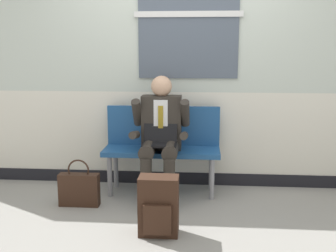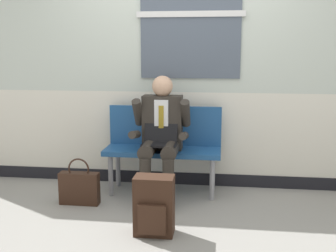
{
  "view_description": "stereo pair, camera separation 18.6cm",
  "coord_description": "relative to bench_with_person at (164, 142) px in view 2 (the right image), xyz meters",
  "views": [
    {
      "loc": [
        0.24,
        -3.8,
        1.5
      ],
      "look_at": [
        -0.08,
        0.12,
        0.75
      ],
      "focal_mm": 44.26,
      "sensor_mm": 36.0,
      "label": 1
    },
    {
      "loc": [
        0.43,
        -3.78,
        1.5
      ],
      "look_at": [
        -0.08,
        0.12,
        0.75
      ],
      "focal_mm": 44.26,
      "sensor_mm": 36.0,
      "label": 2
    }
  ],
  "objects": [
    {
      "name": "backpack",
      "position": [
        0.07,
        -1.06,
        -0.28
      ],
      "size": [
        0.32,
        0.23,
        0.49
      ],
      "color": "#331E14",
      "rests_on": "ground"
    },
    {
      "name": "person_seated",
      "position": [
        0.0,
        -0.2,
        0.13
      ],
      "size": [
        0.57,
        0.7,
        1.22
      ],
      "color": "#2D2823",
      "rests_on": "ground"
    },
    {
      "name": "bench_with_person",
      "position": [
        0.0,
        0.0,
        0.0
      ],
      "size": [
        1.19,
        0.42,
        0.89
      ],
      "color": "navy",
      "rests_on": "ground"
    },
    {
      "name": "handbag",
      "position": [
        -0.75,
        -0.5,
        -0.35
      ],
      "size": [
        0.38,
        0.11,
        0.46
      ],
      "color": "#331E14",
      "rests_on": "ground"
    },
    {
      "name": "ground_plane",
      "position": [
        0.16,
        -0.39,
        -0.52
      ],
      "size": [
        18.0,
        18.0,
        0.0
      ],
      "primitive_type": "plane",
      "color": "gray"
    },
    {
      "name": "station_wall",
      "position": [
        0.16,
        0.28,
        0.81
      ],
      "size": [
        5.84,
        0.17,
        2.67
      ],
      "color": "beige",
      "rests_on": "ground"
    }
  ]
}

